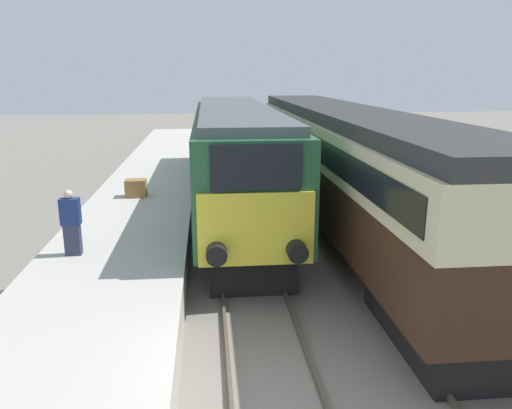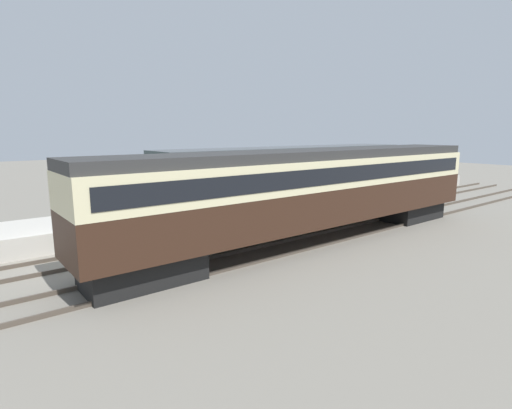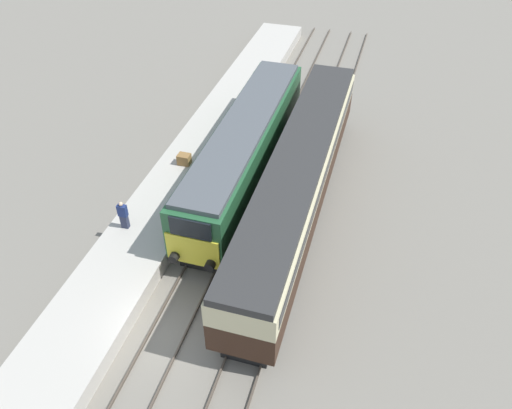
{
  "view_description": "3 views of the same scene",
  "coord_description": "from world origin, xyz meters",
  "px_view_note": "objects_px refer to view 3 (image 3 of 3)",
  "views": [
    {
      "loc": [
        -1.0,
        -6.65,
        4.97
      ],
      "look_at": [
        0.0,
        3.4,
        2.33
      ],
      "focal_mm": 35.0,
      "sensor_mm": 36.0,
      "label": 1
    },
    {
      "loc": [
        14.86,
        -2.98,
        4.66
      ],
      "look_at": [
        1.7,
        7.4,
        1.6
      ],
      "focal_mm": 28.0,
      "sensor_mm": 36.0,
      "label": 2
    },
    {
      "loc": [
        6.96,
        -10.56,
        17.42
      ],
      "look_at": [
        1.7,
        7.4,
        1.6
      ],
      "focal_mm": 35.0,
      "sensor_mm": 36.0,
      "label": 3
    }
  ],
  "objects_px": {
    "passenger_carriage": "(298,177)",
    "locomotive": "(245,148)",
    "luggage_crate": "(184,159)",
    "person_on_platform": "(123,215)"
  },
  "relations": [
    {
      "from": "passenger_carriage",
      "to": "locomotive",
      "type": "bearing_deg",
      "value": 150.31
    },
    {
      "from": "person_on_platform",
      "to": "luggage_crate",
      "type": "relative_size",
      "value": 2.24
    },
    {
      "from": "passenger_carriage",
      "to": "luggage_crate",
      "type": "xyz_separation_m",
      "value": [
        -6.89,
        1.44,
        -1.25
      ]
    },
    {
      "from": "passenger_carriage",
      "to": "luggage_crate",
      "type": "height_order",
      "value": "passenger_carriage"
    },
    {
      "from": "locomotive",
      "to": "person_on_platform",
      "type": "height_order",
      "value": "locomotive"
    },
    {
      "from": "locomotive",
      "to": "passenger_carriage",
      "type": "distance_m",
      "value": 3.92
    },
    {
      "from": "passenger_carriage",
      "to": "person_on_platform",
      "type": "xyz_separation_m",
      "value": [
        -7.58,
        -4.32,
        -0.78
      ]
    },
    {
      "from": "person_on_platform",
      "to": "luggage_crate",
      "type": "xyz_separation_m",
      "value": [
        0.7,
        5.75,
        -0.47
      ]
    },
    {
      "from": "locomotive",
      "to": "passenger_carriage",
      "type": "relative_size",
      "value": 0.81
    },
    {
      "from": "luggage_crate",
      "to": "person_on_platform",
      "type": "bearing_deg",
      "value": -96.91
    }
  ]
}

